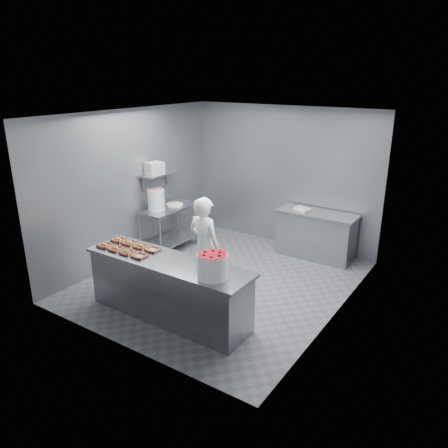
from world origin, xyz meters
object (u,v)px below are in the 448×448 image
(prep_table, at_px, (169,222))
(tray_1, at_px, (116,248))
(strawberry_tub, at_px, (212,265))
(glaze_bucket, at_px, (156,199))
(tray_4, at_px, (118,239))
(tray_7, at_px, (153,250))
(tray_5, at_px, (129,243))
(tray_6, at_px, (141,246))
(back_counter, at_px, (316,235))
(tray_2, at_px, (127,252))
(tray_0, at_px, (105,245))
(tray_3, at_px, (140,256))
(worker, at_px, (205,247))
(service_counter, at_px, (169,289))
(appliance, at_px, (154,168))

(prep_table, xyz_separation_m, tray_1, (0.77, -2.09, 0.33))
(strawberry_tub, height_order, glaze_bucket, glaze_bucket)
(prep_table, xyz_separation_m, tray_4, (0.53, -1.81, 0.33))
(tray_7, distance_m, glaze_bucket, 2.05)
(tray_5, bearing_deg, tray_4, 180.00)
(tray_6, height_order, glaze_bucket, glaze_bucket)
(back_counter, height_order, glaze_bucket, glaze_bucket)
(tray_2, distance_m, tray_5, 0.37)
(tray_0, xyz_separation_m, tray_3, (0.72, 0.00, -0.00))
(prep_table, xyz_separation_m, worker, (1.69, -1.11, 0.22))
(service_counter, height_order, tray_3, tray_3)
(tray_4, distance_m, appliance, 1.95)
(strawberry_tub, bearing_deg, tray_6, 171.09)
(tray_1, xyz_separation_m, tray_2, (0.24, 0.00, 0.00))
(service_counter, relative_size, back_counter, 1.73)
(appliance, bearing_deg, worker, -13.09)
(tray_6, height_order, strawberry_tub, strawberry_tub)
(service_counter, distance_m, tray_1, 1.01)
(tray_5, height_order, appliance, appliance)
(tray_0, relative_size, tray_2, 1.00)
(prep_table, height_order, tray_3, tray_3)
(service_counter, distance_m, glaze_bucket, 2.51)
(service_counter, height_order, tray_4, tray_4)
(tray_2, xyz_separation_m, tray_3, (0.24, 0.00, -0.00))
(back_counter, xyz_separation_m, glaze_bucket, (-2.63, -1.56, 0.66))
(tray_1, xyz_separation_m, tray_6, (0.24, 0.28, 0.00))
(tray_2, distance_m, worker, 1.20)
(service_counter, height_order, strawberry_tub, strawberry_tub)
(glaze_bucket, bearing_deg, worker, -25.84)
(tray_4, bearing_deg, tray_2, -30.26)
(back_counter, bearing_deg, tray_0, -120.78)
(tray_7, bearing_deg, appliance, 130.73)
(tray_0, xyz_separation_m, strawberry_tub, (1.96, 0.05, 0.15))
(back_counter, height_order, tray_4, tray_4)
(tray_7, bearing_deg, service_counter, -19.46)
(service_counter, relative_size, prep_table, 2.17)
(tray_4, xyz_separation_m, worker, (1.15, 0.70, -0.11))
(prep_table, bearing_deg, tray_3, -59.04)
(tray_4, bearing_deg, strawberry_tub, -6.76)
(tray_5, bearing_deg, tray_1, -90.00)
(tray_1, height_order, appliance, appliance)
(tray_1, distance_m, tray_7, 0.56)
(tray_3, distance_m, appliance, 2.52)
(tray_4, xyz_separation_m, appliance, (-0.70, 1.65, 0.76))
(service_counter, relative_size, tray_4, 13.88)
(tray_7, bearing_deg, worker, 58.34)
(tray_0, bearing_deg, appliance, 109.92)
(service_counter, bearing_deg, appliance, 135.42)
(back_counter, distance_m, glaze_bucket, 3.12)
(tray_3, height_order, worker, worker)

